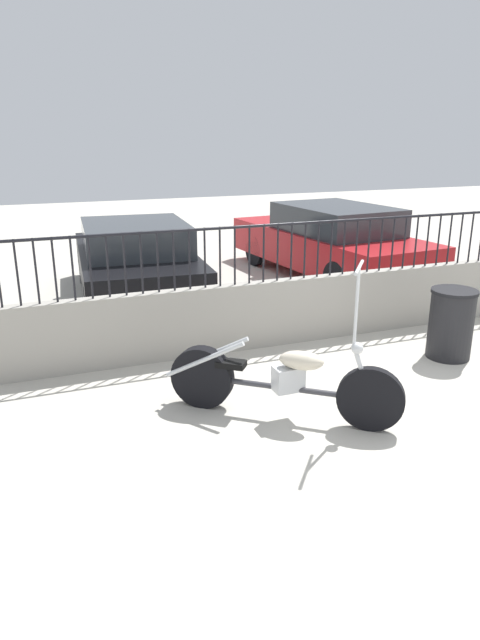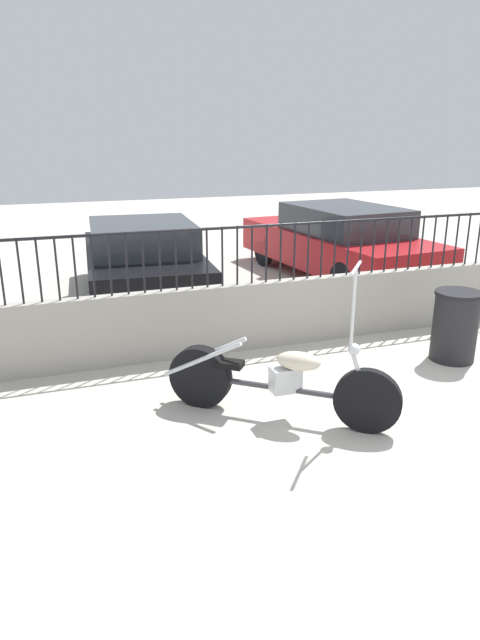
{
  "view_description": "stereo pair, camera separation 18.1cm",
  "coord_description": "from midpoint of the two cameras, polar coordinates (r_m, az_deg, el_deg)",
  "views": [
    {
      "loc": [
        -3.54,
        -3.69,
        2.61
      ],
      "look_at": [
        -1.42,
        1.74,
        0.7
      ],
      "focal_mm": 32.0,
      "sensor_mm": 36.0,
      "label": 1
    },
    {
      "loc": [
        -3.37,
        -3.75,
        2.61
      ],
      "look_at": [
        -1.42,
        1.74,
        0.7
      ],
      "focal_mm": 32.0,
      "sensor_mm": 36.0,
      "label": 2
    }
  ],
  "objects": [
    {
      "name": "motorcycle_dark_grey",
      "position": [
        5.47,
        3.69,
        -5.98
      ],
      "size": [
        1.88,
        1.55,
        1.54
      ],
      "rotation": [
        0.0,
        0.0,
        -0.68
      ],
      "color": "black",
      "rests_on": "ground_plane"
    },
    {
      "name": "car_black",
      "position": [
        9.52,
        -9.19,
        6.05
      ],
      "size": [
        2.06,
        4.06,
        1.27
      ],
      "rotation": [
        0.0,
        0.0,
        1.49
      ],
      "color": "black",
      "rests_on": "ground_plane"
    },
    {
      "name": "car_red",
      "position": [
        10.92,
        10.26,
        7.74
      ],
      "size": [
        2.15,
        4.73,
        1.36
      ],
      "rotation": [
        0.0,
        0.0,
        1.66
      ],
      "color": "black",
      "rests_on": "ground_plane"
    },
    {
      "name": "ground_plane",
      "position": [
        5.71,
        21.0,
        -10.38
      ],
      "size": [
        40.0,
        40.0,
        0.0
      ],
      "primitive_type": "plane",
      "color": "#B7B2A5"
    },
    {
      "name": "trash_bin",
      "position": [
        7.29,
        21.37,
        -0.55
      ],
      "size": [
        0.55,
        0.55,
        0.85
      ],
      "color": "black",
      "rests_on": "ground_plane"
    },
    {
      "name": "fence_railing",
      "position": [
        7.35,
        8.92,
        7.95
      ],
      "size": [
        8.15,
        0.04,
        0.72
      ],
      "color": "black",
      "rests_on": "low_wall"
    },
    {
      "name": "low_wall",
      "position": [
        7.57,
        8.59,
        1.16
      ],
      "size": [
        8.15,
        0.18,
        0.85
      ],
      "color": "#9E998E",
      "rests_on": "ground_plane"
    }
  ]
}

